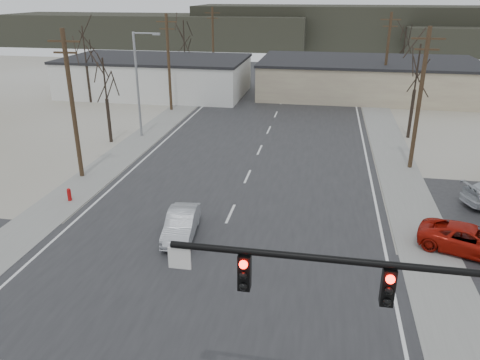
% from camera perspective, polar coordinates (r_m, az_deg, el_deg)
% --- Properties ---
extents(ground, '(140.00, 140.00, 0.00)m').
position_cam_1_polar(ground, '(20.82, -5.70, -13.84)').
color(ground, beige).
rests_on(ground, ground).
extents(main_road, '(18.00, 110.00, 0.05)m').
position_cam_1_polar(main_road, '(33.78, 1.20, 1.02)').
color(main_road, '#242426').
rests_on(main_road, ground).
extents(cross_road, '(90.00, 10.00, 0.04)m').
position_cam_1_polar(cross_road, '(20.81, -5.70, -13.80)').
color(cross_road, '#242426').
rests_on(cross_road, ground).
extents(sidewalk_left, '(3.00, 90.00, 0.06)m').
position_cam_1_polar(sidewalk_left, '(41.18, -12.39, 4.44)').
color(sidewalk_left, gray).
rests_on(sidewalk_left, ground).
extents(sidewalk_right, '(3.00, 90.00, 0.06)m').
position_cam_1_polar(sidewalk_right, '(38.51, 18.23, 2.59)').
color(sidewalk_right, gray).
rests_on(sidewalk_right, ground).
extents(traffic_signal_mast, '(8.95, 0.43, 7.20)m').
position_cam_1_polar(traffic_signal_mast, '(12.77, 22.14, -15.87)').
color(traffic_signal_mast, black).
rests_on(traffic_signal_mast, ground).
extents(fire_hydrant, '(0.24, 0.24, 0.87)m').
position_cam_1_polar(fire_hydrant, '(30.83, -20.10, -1.67)').
color(fire_hydrant, '#A50C0C').
rests_on(fire_hydrant, ground).
extents(building_left_far, '(22.30, 12.30, 4.50)m').
position_cam_1_polar(building_left_far, '(60.74, -10.20, 12.39)').
color(building_left_far, silver).
rests_on(building_left_far, ground).
extents(building_right_far, '(26.30, 14.30, 4.30)m').
position_cam_1_polar(building_right_far, '(61.15, 15.31, 11.94)').
color(building_right_far, '#BDB490').
rests_on(building_right_far, ground).
extents(upole_left_b, '(2.20, 0.30, 10.00)m').
position_cam_1_polar(upole_left_b, '(33.34, -19.77, 8.79)').
color(upole_left_b, '#3E2E1D').
rests_on(upole_left_b, ground).
extents(upole_left_c, '(2.20, 0.30, 10.00)m').
position_cam_1_polar(upole_left_c, '(51.34, -8.69, 14.10)').
color(upole_left_c, '#3E2E1D').
rests_on(upole_left_c, ground).
extents(upole_left_d, '(2.20, 0.30, 10.00)m').
position_cam_1_polar(upole_left_d, '(70.43, -3.31, 16.44)').
color(upole_left_d, '#3E2E1D').
rests_on(upole_left_d, ground).
extents(upole_right_a, '(2.20, 0.30, 10.00)m').
position_cam_1_polar(upole_right_a, '(35.42, 21.06, 9.34)').
color(upole_right_a, '#3E2E1D').
rests_on(upole_right_a, ground).
extents(upole_right_b, '(2.20, 0.30, 10.00)m').
position_cam_1_polar(upole_right_b, '(56.91, 17.45, 14.14)').
color(upole_right_b, '#3E2E1D').
rests_on(upole_right_b, ground).
extents(streetlight_main, '(2.40, 0.25, 9.00)m').
position_cam_1_polar(streetlight_main, '(41.87, -12.18, 11.89)').
color(streetlight_main, gray).
rests_on(streetlight_main, ground).
extents(tree_left_near, '(3.30, 3.30, 7.35)m').
position_cam_1_polar(tree_left_near, '(40.95, -16.16, 11.50)').
color(tree_left_near, black).
rests_on(tree_left_near, ground).
extents(tree_right_mid, '(3.74, 3.74, 8.33)m').
position_cam_1_polar(tree_right_mid, '(43.23, 20.80, 12.42)').
color(tree_right_mid, black).
rests_on(tree_right_mid, ground).
extents(tree_left_far, '(3.96, 3.96, 8.82)m').
position_cam_1_polar(tree_left_far, '(65.22, -6.85, 16.80)').
color(tree_left_far, black).
rests_on(tree_left_far, ground).
extents(tree_right_far, '(3.52, 3.52, 7.84)m').
position_cam_1_polar(tree_right_far, '(69.16, 19.42, 15.47)').
color(tree_right_far, black).
rests_on(tree_right_far, ground).
extents(tree_left_mid, '(3.96, 3.96, 8.82)m').
position_cam_1_polar(tree_left_mid, '(57.23, -18.45, 15.14)').
color(tree_left_mid, black).
rests_on(tree_left_mid, ground).
extents(hill_left, '(70.00, 18.00, 7.00)m').
position_cam_1_polar(hill_left, '(115.60, -10.33, 17.51)').
color(hill_left, '#333026').
rests_on(hill_left, ground).
extents(hill_center, '(80.00, 18.00, 9.00)m').
position_cam_1_polar(hill_center, '(112.82, 16.25, 17.42)').
color(hill_center, '#333026').
rests_on(hill_center, ground).
extents(sedan_crossing, '(1.93, 4.34, 1.38)m').
position_cam_1_polar(sedan_crossing, '(25.00, -7.16, -5.33)').
color(sedan_crossing, '#999CA2').
rests_on(sedan_crossing, main_road).
extents(car_far_a, '(3.23, 5.92, 1.63)m').
position_cam_1_polar(car_far_a, '(67.61, 7.97, 12.29)').
color(car_far_a, black).
rests_on(car_far_a, main_road).
extents(car_far_b, '(2.54, 3.86, 1.22)m').
position_cam_1_polar(car_far_b, '(66.78, 4.44, 12.14)').
color(car_far_b, black).
rests_on(car_far_b, main_road).
extents(car_parked_red, '(5.36, 3.83, 1.36)m').
position_cam_1_polar(car_parked_red, '(25.97, 26.26, -6.59)').
color(car_parked_red, '#A11208').
rests_on(car_parked_red, parking_lot).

